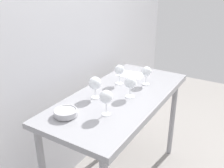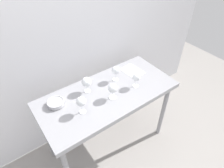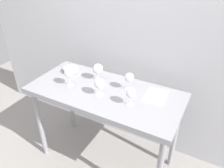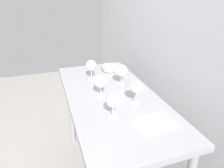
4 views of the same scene
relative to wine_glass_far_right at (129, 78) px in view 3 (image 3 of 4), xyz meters
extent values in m
plane|color=gray|center=(-0.18, -0.11, -1.02)|extent=(6.00, 6.00, 0.00)
cube|color=silver|center=(-0.18, 0.38, 0.28)|extent=(3.80, 0.04, 2.60)
cube|color=gray|center=(-0.18, -0.11, -0.14)|extent=(1.40, 0.64, 0.04)
cube|color=gray|center=(-0.18, -0.44, -0.15)|extent=(1.40, 0.01, 0.05)
cylinder|color=gray|center=(-0.82, -0.37, -0.59)|extent=(0.05, 0.05, 0.86)
cylinder|color=gray|center=(-0.82, 0.15, -0.59)|extent=(0.05, 0.05, 0.86)
cylinder|color=gray|center=(0.46, 0.15, -0.59)|extent=(0.05, 0.05, 0.86)
cylinder|color=white|center=(0.00, 0.00, -0.12)|extent=(0.07, 0.07, 0.00)
cylinder|color=white|center=(0.00, 0.00, -0.07)|extent=(0.01, 0.01, 0.09)
sphere|color=white|center=(0.00, 0.00, 0.01)|extent=(0.08, 0.08, 0.08)
cylinder|color=maroon|center=(0.00, 0.00, -0.01)|extent=(0.06, 0.06, 0.03)
cylinder|color=white|center=(-0.51, -0.19, -0.12)|extent=(0.06, 0.06, 0.00)
cylinder|color=white|center=(-0.51, -0.19, -0.07)|extent=(0.01, 0.01, 0.09)
sphere|color=white|center=(-0.51, -0.19, 0.01)|extent=(0.09, 0.09, 0.09)
cylinder|color=maroon|center=(-0.51, -0.19, -0.01)|extent=(0.06, 0.06, 0.02)
cylinder|color=white|center=(-0.34, 0.02, -0.12)|extent=(0.06, 0.06, 0.00)
cylinder|color=white|center=(-0.34, 0.02, -0.08)|extent=(0.01, 0.01, 0.08)
sphere|color=white|center=(-0.34, 0.02, 0.00)|extent=(0.10, 0.10, 0.10)
cylinder|color=maroon|center=(-0.34, 0.02, -0.02)|extent=(0.07, 0.07, 0.02)
cylinder|color=white|center=(-0.18, -0.20, -0.12)|extent=(0.08, 0.08, 0.00)
cylinder|color=white|center=(-0.18, -0.20, -0.08)|extent=(0.01, 0.01, 0.08)
sphere|color=white|center=(-0.18, -0.20, 0.00)|extent=(0.09, 0.09, 0.09)
cylinder|color=#5B171F|center=(-0.18, -0.20, -0.02)|extent=(0.06, 0.06, 0.03)
cylinder|color=white|center=(0.11, -0.20, -0.12)|extent=(0.06, 0.06, 0.00)
cylinder|color=white|center=(0.11, -0.20, -0.08)|extent=(0.01, 0.01, 0.08)
sphere|color=white|center=(0.11, -0.20, 0.00)|extent=(0.08, 0.08, 0.08)
cylinder|color=maroon|center=(0.11, -0.20, -0.02)|extent=(0.06, 0.06, 0.02)
cube|color=white|center=(0.25, 0.01, -0.12)|extent=(0.20, 0.26, 0.00)
cylinder|color=beige|center=(-0.67, 0.03, -0.12)|extent=(0.12, 0.12, 0.01)
cylinder|color=#B7B7BC|center=(-0.67, 0.03, -0.10)|extent=(0.15, 0.15, 0.04)
torus|color=#B7B7BC|center=(-0.67, 0.03, -0.08)|extent=(0.16, 0.16, 0.01)
camera|label=1|loc=(-1.74, -0.99, 0.73)|focal=39.82mm
camera|label=2|loc=(-0.98, -1.29, 1.22)|focal=31.39mm
camera|label=3|loc=(0.66, -1.56, 0.97)|focal=35.46mm
camera|label=4|loc=(1.11, -0.55, 0.60)|focal=32.59mm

